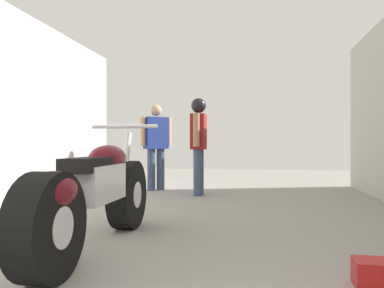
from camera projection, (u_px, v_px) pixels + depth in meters
ground_plane at (189, 225)px, 4.15m from camera, size 18.39×18.39×0.00m
motorcycle_maroon_cruiser at (94, 195)px, 3.15m from camera, size 0.67×2.27×1.06m
mechanic_in_blue at (156, 142)px, 7.29m from camera, size 0.56×0.50×1.61m
mechanic_with_helmet at (199, 137)px, 6.55m from camera, size 0.25×0.64×1.64m
red_toolbox at (382, 274)px, 2.33m from camera, size 0.33×0.22×0.16m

